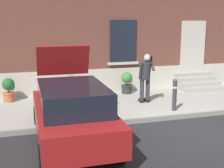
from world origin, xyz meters
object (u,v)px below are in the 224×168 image
object	(u,v)px
planter_terracotta	(9,89)
planter_charcoal	(127,82)
bollard_near_person	(175,94)
person_on_phone	(146,75)
planter_olive	(71,85)
hatchback_car_red	(72,112)

from	to	relation	value
planter_terracotta	planter_charcoal	distance (m)	4.49
bollard_near_person	person_on_phone	size ratio (longest dim) A/B	0.60
person_on_phone	planter_olive	world-z (taller)	person_on_phone
bollard_near_person	person_on_phone	world-z (taller)	person_on_phone
person_on_phone	hatchback_car_red	bearing A→B (deg)	-127.11
person_on_phone	planter_terracotta	bearing A→B (deg)	174.94
hatchback_car_red	planter_charcoal	world-z (taller)	hatchback_car_red
hatchback_car_red	bollard_near_person	size ratio (longest dim) A/B	3.91
planter_terracotta	hatchback_car_red	bearing A→B (deg)	-68.02
hatchback_car_red	planter_terracotta	world-z (taller)	hatchback_car_red
bollard_near_person	planter_terracotta	world-z (taller)	bollard_near_person
hatchback_car_red	planter_olive	distance (m)	4.10
hatchback_car_red	person_on_phone	distance (m)	3.94
person_on_phone	planter_charcoal	world-z (taller)	person_on_phone
bollard_near_person	planter_olive	size ratio (longest dim) A/B	1.22
bollard_near_person	planter_charcoal	world-z (taller)	bollard_near_person
planter_terracotta	planter_charcoal	world-z (taller)	same
hatchback_car_red	planter_charcoal	bearing A→B (deg)	54.74
bollard_near_person	planter_charcoal	xyz separation A→B (m)	(-0.68, 2.70, -0.11)
bollard_near_person	planter_charcoal	size ratio (longest dim) A/B	1.22
bollard_near_person	planter_terracotta	xyz separation A→B (m)	(-5.17, 2.69, -0.11)
planter_terracotta	planter_olive	world-z (taller)	same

